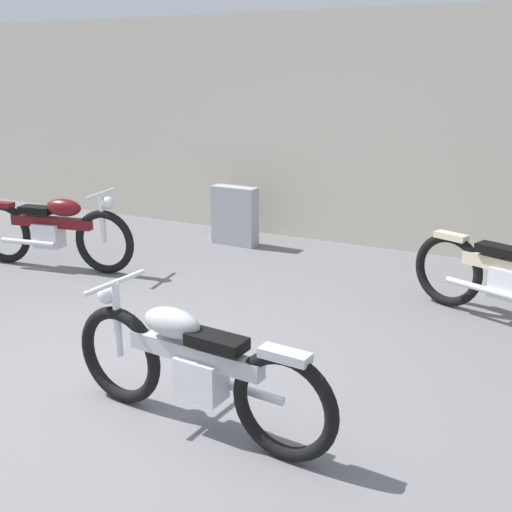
% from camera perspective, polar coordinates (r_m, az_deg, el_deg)
% --- Properties ---
extents(ground_plane, '(40.00, 40.00, 0.00)m').
position_cam_1_polar(ground_plane, '(4.61, -14.48, -11.81)').
color(ground_plane, slate).
extents(building_wall, '(18.00, 0.30, 2.84)m').
position_cam_1_polar(building_wall, '(8.12, 7.15, 11.35)').
color(building_wall, beige).
rests_on(building_wall, ground_plane).
extents(stone_marker, '(0.60, 0.22, 0.74)m').
position_cam_1_polar(stone_marker, '(7.94, -1.94, 3.68)').
color(stone_marker, '#9E9EA3').
rests_on(stone_marker, ground_plane).
extents(motorcycle_silver, '(1.93, 0.54, 0.86)m').
position_cam_1_polar(motorcycle_silver, '(3.90, -5.76, -9.95)').
color(motorcycle_silver, black).
rests_on(motorcycle_silver, ground_plane).
extents(motorcycle_maroon, '(2.01, 0.63, 0.91)m').
position_cam_1_polar(motorcycle_maroon, '(7.32, -17.97, 2.24)').
color(motorcycle_maroon, black).
rests_on(motorcycle_maroon, ground_plane).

